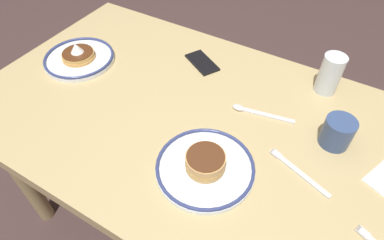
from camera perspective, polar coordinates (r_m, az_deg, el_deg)
ground_plane at (r=1.69m, az=0.05°, el=-16.96°), size 6.00×6.00×0.00m
dining_table at (r=1.13m, az=0.07°, el=-2.07°), size 1.48×0.89×0.74m
plate_near_main at (r=1.35m, az=-19.02°, el=10.24°), size 0.27×0.27×0.08m
plate_center_pancakes at (r=0.92m, az=2.31°, el=-8.00°), size 0.28×0.28×0.06m
coffee_mug at (r=1.05m, az=23.98°, el=-1.81°), size 0.09×0.12×0.09m
drinking_glass at (r=1.21m, az=22.74°, el=7.10°), size 0.07×0.07×0.14m
cell_phone at (r=1.28m, az=1.76°, el=9.95°), size 0.16×0.13×0.01m
fork_near at (r=0.97m, az=18.03°, el=-8.60°), size 0.20×0.09×0.01m
tea_spoon at (r=1.09m, az=10.76°, el=1.41°), size 0.20×0.05×0.01m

